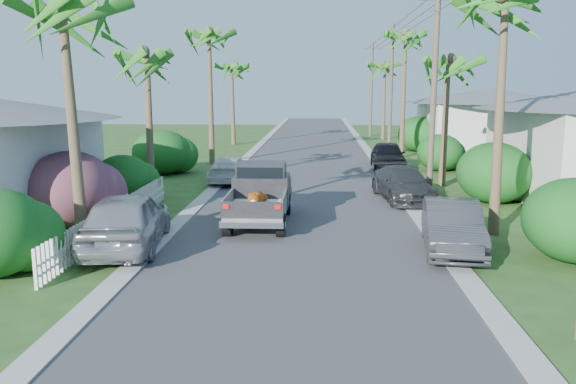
# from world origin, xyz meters

# --- Properties ---
(ground) EXTENTS (120.00, 120.00, 0.00)m
(ground) POSITION_xyz_m (0.00, 0.00, 0.00)
(ground) COLOR #29491B
(ground) RESTS_ON ground
(road) EXTENTS (8.00, 100.00, 0.02)m
(road) POSITION_xyz_m (0.00, 25.00, 0.01)
(road) COLOR #38383A
(road) RESTS_ON ground
(curb_left) EXTENTS (0.60, 100.00, 0.06)m
(curb_left) POSITION_xyz_m (-4.30, 25.00, 0.03)
(curb_left) COLOR #A5A39E
(curb_left) RESTS_ON ground
(curb_right) EXTENTS (0.60, 100.00, 0.06)m
(curb_right) POSITION_xyz_m (4.30, 25.00, 0.03)
(curb_right) COLOR #A5A39E
(curb_right) RESTS_ON ground
(pickup_truck) EXTENTS (1.98, 5.12, 2.06)m
(pickup_truck) POSITION_xyz_m (-1.43, 7.27, 1.01)
(pickup_truck) COLOR black
(pickup_truck) RESTS_ON ground
(parked_car_rn) EXTENTS (2.08, 4.55, 1.45)m
(parked_car_rn) POSITION_xyz_m (4.47, 3.76, 0.72)
(parked_car_rn) COLOR #313336
(parked_car_rn) RESTS_ON ground
(parked_car_rm) EXTENTS (2.55, 4.94, 1.37)m
(parked_car_rm) POSITION_xyz_m (4.17, 11.28, 0.69)
(parked_car_rm) COLOR #2B2D30
(parked_car_rm) RESTS_ON ground
(parked_car_rf) EXTENTS (1.92, 4.59, 1.55)m
(parked_car_rf) POSITION_xyz_m (4.65, 20.74, 0.78)
(parked_car_rf) COLOR black
(parked_car_rf) RESTS_ON ground
(parked_car_ln) EXTENTS (2.64, 5.24, 1.71)m
(parked_car_ln) POSITION_xyz_m (-5.00, 3.51, 0.86)
(parked_car_ln) COLOR #A4A6AB
(parked_car_ln) RESTS_ON ground
(parked_car_lf) EXTENTS (1.79, 4.40, 1.28)m
(parked_car_lf) POSITION_xyz_m (-3.85, 15.44, 0.64)
(parked_car_lf) COLOR silver
(parked_car_lf) RESTS_ON ground
(palm_l_a) EXTENTS (4.40, 4.40, 8.20)m
(palm_l_a) POSITION_xyz_m (-6.20, 3.00, 6.93)
(palm_l_a) COLOR brown
(palm_l_a) RESTS_ON ground
(palm_l_b) EXTENTS (4.40, 4.40, 7.40)m
(palm_l_b) POSITION_xyz_m (-6.80, 12.00, 6.15)
(palm_l_b) COLOR brown
(palm_l_b) RESTS_ON ground
(palm_l_c) EXTENTS (4.40, 4.40, 9.20)m
(palm_l_c) POSITION_xyz_m (-6.00, 22.00, 7.91)
(palm_l_c) COLOR brown
(palm_l_c) RESTS_ON ground
(palm_l_d) EXTENTS (4.40, 4.40, 7.70)m
(palm_l_d) POSITION_xyz_m (-6.50, 34.00, 6.44)
(palm_l_d) COLOR brown
(palm_l_d) RESTS_ON ground
(palm_r_b) EXTENTS (4.40, 4.40, 7.20)m
(palm_r_b) POSITION_xyz_m (6.60, 15.00, 5.95)
(palm_r_b) COLOR brown
(palm_r_b) RESTS_ON ground
(palm_r_c) EXTENTS (4.40, 4.40, 9.40)m
(palm_r_c) POSITION_xyz_m (6.20, 26.00, 8.11)
(palm_r_c) COLOR brown
(palm_r_c) RESTS_ON ground
(palm_r_d) EXTENTS (4.40, 4.40, 8.00)m
(palm_r_d) POSITION_xyz_m (6.50, 40.00, 6.74)
(palm_r_d) COLOR brown
(palm_r_d) RESTS_ON ground
(shrub_l_b) EXTENTS (3.00, 3.30, 2.60)m
(shrub_l_b) POSITION_xyz_m (-7.80, 6.00, 1.30)
(shrub_l_b) COLOR #AB186E
(shrub_l_b) RESTS_ON ground
(shrub_l_c) EXTENTS (2.40, 2.64, 2.00)m
(shrub_l_c) POSITION_xyz_m (-7.40, 10.00, 1.00)
(shrub_l_c) COLOR #164F18
(shrub_l_c) RESTS_ON ground
(shrub_l_d) EXTENTS (3.20, 3.52, 2.40)m
(shrub_l_d) POSITION_xyz_m (-8.00, 18.00, 1.20)
(shrub_l_d) COLOR #164F18
(shrub_l_d) RESTS_ON ground
(shrub_r_a) EXTENTS (2.80, 3.08, 2.30)m
(shrub_r_a) POSITION_xyz_m (7.60, 3.00, 1.15)
(shrub_r_a) COLOR #164F18
(shrub_r_a) RESTS_ON ground
(shrub_r_b) EXTENTS (3.00, 3.30, 2.50)m
(shrub_r_b) POSITION_xyz_m (7.80, 11.00, 1.25)
(shrub_r_b) COLOR #164F18
(shrub_r_b) RESTS_ON ground
(shrub_r_c) EXTENTS (2.60, 2.86, 2.10)m
(shrub_r_c) POSITION_xyz_m (7.50, 20.00, 1.05)
(shrub_r_c) COLOR #164F18
(shrub_r_c) RESTS_ON ground
(shrub_r_d) EXTENTS (3.20, 3.52, 2.60)m
(shrub_r_d) POSITION_xyz_m (8.00, 30.00, 1.30)
(shrub_r_d) COLOR #164F18
(shrub_r_d) RESTS_ON ground
(picket_fence) EXTENTS (0.10, 11.00, 1.00)m
(picket_fence) POSITION_xyz_m (-6.00, 5.50, 0.50)
(picket_fence) COLOR white
(picket_fence) RESTS_ON ground
(house_right_far) EXTENTS (9.00, 8.00, 4.60)m
(house_right_far) POSITION_xyz_m (13.00, 30.00, 2.12)
(house_right_far) COLOR silver
(house_right_far) RESTS_ON ground
(utility_pole_b) EXTENTS (1.60, 0.26, 9.00)m
(utility_pole_b) POSITION_xyz_m (5.60, 13.00, 4.60)
(utility_pole_b) COLOR brown
(utility_pole_b) RESTS_ON ground
(utility_pole_c) EXTENTS (1.60, 0.26, 9.00)m
(utility_pole_c) POSITION_xyz_m (5.60, 28.00, 4.60)
(utility_pole_c) COLOR brown
(utility_pole_c) RESTS_ON ground
(utility_pole_d) EXTENTS (1.60, 0.26, 9.00)m
(utility_pole_d) POSITION_xyz_m (5.60, 43.00, 4.60)
(utility_pole_d) COLOR brown
(utility_pole_d) RESTS_ON ground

